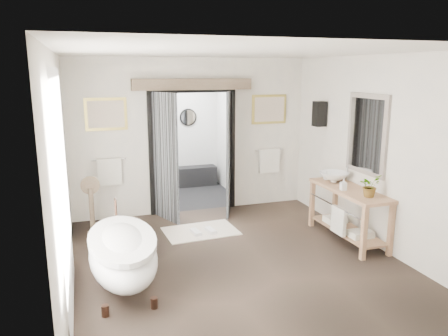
{
  "coord_description": "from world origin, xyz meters",
  "views": [
    {
      "loc": [
        -1.98,
        -5.4,
        2.67
      ],
      "look_at": [
        0.0,
        0.6,
        1.25
      ],
      "focal_mm": 35.0,
      "sensor_mm": 36.0,
      "label": 1
    }
  ],
  "objects_px": {
    "vanity": "(348,210)",
    "rug": "(201,231)",
    "clawfoot_tub": "(123,253)",
    "basin": "(334,177)"
  },
  "relations": [
    {
      "from": "vanity",
      "to": "rug",
      "type": "xyz_separation_m",
      "value": [
        -2.12,
        1.09,
        -0.5
      ]
    },
    {
      "from": "rug",
      "to": "vanity",
      "type": "bearing_deg",
      "value": -27.13
    },
    {
      "from": "vanity",
      "to": "basin",
      "type": "bearing_deg",
      "value": 88.6
    },
    {
      "from": "vanity",
      "to": "rug",
      "type": "bearing_deg",
      "value": 152.87
    },
    {
      "from": "clawfoot_tub",
      "to": "vanity",
      "type": "height_order",
      "value": "clawfoot_tub"
    },
    {
      "from": "clawfoot_tub",
      "to": "rug",
      "type": "xyz_separation_m",
      "value": [
        1.42,
        1.53,
        -0.43
      ]
    },
    {
      "from": "rug",
      "to": "basin",
      "type": "relative_size",
      "value": 2.46
    },
    {
      "from": "rug",
      "to": "basin",
      "type": "bearing_deg",
      "value": -16.46
    },
    {
      "from": "clawfoot_tub",
      "to": "basin",
      "type": "height_order",
      "value": "basin"
    },
    {
      "from": "clawfoot_tub",
      "to": "basin",
      "type": "xyz_separation_m",
      "value": [
        3.55,
        0.9,
        0.49
      ]
    }
  ]
}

